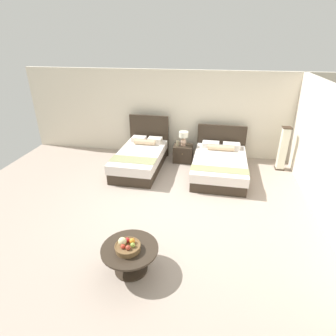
# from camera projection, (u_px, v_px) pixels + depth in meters

# --- Properties ---
(ground_plane) EXTENTS (9.95, 9.96, 0.02)m
(ground_plane) POSITION_uv_depth(u_px,v_px,m) (168.00, 208.00, 6.00)
(ground_plane) COLOR #A9988A
(wall_back) EXTENTS (9.95, 0.12, 2.55)m
(wall_back) POSITION_uv_depth(u_px,v_px,m) (185.00, 114.00, 8.25)
(wall_back) COLOR beige
(wall_back) RESTS_ON ground
(wall_side_right) EXTENTS (0.12, 5.56, 2.55)m
(wall_side_right) POSITION_uv_depth(u_px,v_px,m) (332.00, 157.00, 5.32)
(wall_side_right) COLOR silver
(wall_side_right) RESTS_ON ground
(bed_near_window) EXTENTS (1.25, 2.20, 1.27)m
(bed_near_window) POSITION_uv_depth(u_px,v_px,m) (141.00, 158.00, 7.69)
(bed_near_window) COLOR #32271D
(bed_near_window) RESTS_ON ground
(bed_near_corner) EXTENTS (1.47, 2.24, 1.07)m
(bed_near_corner) POSITION_uv_depth(u_px,v_px,m) (219.00, 164.00, 7.37)
(bed_near_corner) COLOR #32271D
(bed_near_corner) RESTS_ON ground
(nightstand) EXTENTS (0.56, 0.48, 0.50)m
(nightstand) POSITION_uv_depth(u_px,v_px,m) (183.00, 153.00, 8.13)
(nightstand) COLOR #32271D
(nightstand) RESTS_ON ground
(table_lamp) EXTENTS (0.27, 0.27, 0.42)m
(table_lamp) POSITION_uv_depth(u_px,v_px,m) (184.00, 137.00, 7.92)
(table_lamp) COLOR #D0A88C
(table_lamp) RESTS_ON nightstand
(vase) EXTENTS (0.08, 0.08, 0.16)m
(vase) POSITION_uv_depth(u_px,v_px,m) (177.00, 143.00, 7.97)
(vase) COLOR gray
(vase) RESTS_ON nightstand
(coffee_table) EXTENTS (0.90, 0.90, 0.45)m
(coffee_table) POSITION_uv_depth(u_px,v_px,m) (130.00, 254.00, 4.29)
(coffee_table) COLOR #32271D
(coffee_table) RESTS_ON ground
(fruit_bowl) EXTENTS (0.40, 0.40, 0.21)m
(fruit_bowl) POSITION_uv_depth(u_px,v_px,m) (127.00, 246.00, 4.16)
(fruit_bowl) COLOR brown
(fruit_bowl) RESTS_ON coffee_table
(floor_lamp_corner) EXTENTS (0.24, 0.24, 1.23)m
(floor_lamp_corner) POSITION_uv_depth(u_px,v_px,m) (283.00, 149.00, 7.50)
(floor_lamp_corner) COLOR #38291D
(floor_lamp_corner) RESTS_ON ground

